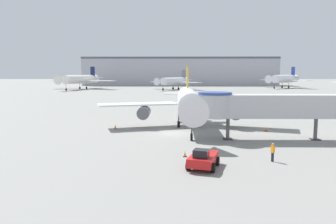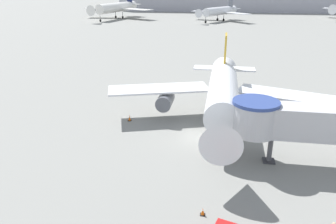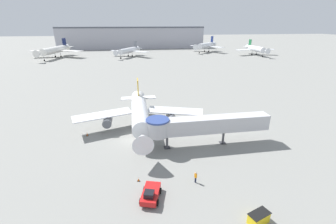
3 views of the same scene
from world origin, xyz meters
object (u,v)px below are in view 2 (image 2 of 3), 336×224
Objects in this scene: traffic_cone_starboard_wing at (324,136)px; traffic_cone_port_wing at (130,118)px; background_jet_navy_tail at (116,7)px; background_jet_gray_tail at (219,11)px; traffic_cone_near_nose at (203,212)px; main_airplane at (223,93)px.

traffic_cone_port_wing is at bearing 176.02° from traffic_cone_starboard_wing.
background_jet_navy_tail is (-59.96, 118.24, 4.68)m from traffic_cone_starboard_wing.
background_jet_navy_tail is at bearing -152.68° from background_jet_gray_tail.
traffic_cone_starboard_wing is at bearing -52.22° from background_jet_gray_tail.
traffic_cone_starboard_wing is 1.06× the size of traffic_cone_port_wing.
traffic_cone_starboard_wing is 18.69m from traffic_cone_near_nose.
background_jet_navy_tail is at bearing 108.16° from traffic_cone_port_wing.
traffic_cone_starboard_wing is 0.02× the size of background_jet_navy_tail.
background_jet_gray_tail is (-12.99, 114.94, 3.88)m from traffic_cone_starboard_wing.
background_jet_gray_tail reaches higher than traffic_cone_starboard_wing.
traffic_cone_port_wing is 113.83m from background_jet_gray_tail.
background_jet_gray_tail reaches higher than traffic_cone_port_wing.
traffic_cone_near_nose is 129.35m from background_jet_gray_tail.
main_airplane is 11.56m from traffic_cone_starboard_wing.
main_airplane is 38.97× the size of traffic_cone_port_wing.
traffic_cone_starboard_wing is 21.73m from traffic_cone_port_wing.
background_jet_gray_tail is at bearing 96.45° from traffic_cone_starboard_wing.
traffic_cone_port_wing is at bearing -177.31° from main_airplane.
traffic_cone_starboard_wing reaches higher than traffic_cone_port_wing.
traffic_cone_starboard_wing is at bearing 50.15° from traffic_cone_near_nose.
traffic_cone_port_wing reaches higher than traffic_cone_near_nose.
background_jet_navy_tail reaches higher than traffic_cone_near_nose.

